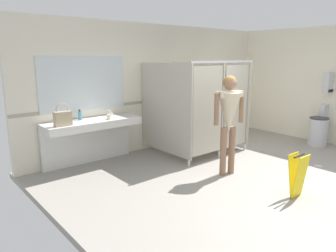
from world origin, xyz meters
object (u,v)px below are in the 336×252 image
Objects in this scene: handbag at (63,118)px; wet_floor_sign at (298,175)px; trash_bin at (318,132)px; soap_dispenser at (80,115)px; person_standing at (229,113)px; paper_cup at (109,117)px; paper_towel_dispenser_upper at (330,83)px; paper_towel_dispenser_lower at (324,114)px.

wet_floor_sign is at bearing -53.75° from handbag.
soap_dispenser is (-4.74, 2.24, 0.62)m from trash_bin.
person_standing reaches higher than handbag.
wet_floor_sign is (1.78, -3.34, -0.62)m from soap_dispenser.
paper_cup is at bearing 113.90° from wet_floor_sign.
person_standing is 2.70m from soap_dispenser.
soap_dispenser is (0.45, 0.31, -0.05)m from handbag.
handbag reaches higher than soap_dispenser.
paper_towel_dispenser_upper is 5.86m from handbag.
handbag is at bearing 126.25° from wet_floor_sign.
person_standing reaches higher than paper_towel_dispenser_lower.
person_standing is (-3.34, 0.11, 0.40)m from paper_towel_dispenser_lower.
handbag reaches higher than paper_cup.
paper_towel_dispenser_lower is at bearing -18.84° from handbag.
paper_towel_dispenser_upper is at bearing -90.00° from paper_towel_dispenser_lower.
handbag is (-5.19, 1.93, 0.67)m from trash_bin.
trash_bin is at bearing -171.57° from paper_towel_dispenser_lower.
person_standing reaches higher than paper_cup.
soap_dispenser is at bearing 118.02° from wet_floor_sign.
paper_towel_dispenser_upper is 5.03× the size of paper_cup.
wet_floor_sign is at bearing -66.10° from paper_cup.
paper_towel_dispenser_upper reaches higher than trash_bin.
person_standing is at bearing 177.23° from paper_towel_dispenser_upper.
paper_towel_dispenser_upper is 1.20× the size of handbag.
trash_bin is (-0.33, 0.00, -1.10)m from paper_towel_dispenser_upper.
soap_dispenser is (-5.07, 2.24, -0.48)m from paper_towel_dispenser_upper.
paper_towel_dispenser_lower is 2.49× the size of soap_dispenser.
paper_towel_dispenser_upper is 5.56m from soap_dispenser.
person_standing is 1.47m from wet_floor_sign.
paper_towel_dispenser_lower is 3.37m from person_standing.
paper_towel_dispenser_upper is at bearing -23.81° from soap_dispenser.
paper_towel_dispenser_lower is 3.51m from wet_floor_sign.
soap_dispenser is at bearing 154.76° from trash_bin.
paper_cup is at bearing 157.36° from paper_towel_dispenser_upper.
person_standing is (-3.34, 0.16, -0.34)m from paper_towel_dispenser_upper.
wet_floor_sign is at bearing -161.55° from paper_towel_dispenser_upper.
soap_dispenser is at bearing 156.65° from paper_towel_dispenser_lower.
person_standing is 4.34× the size of handbag.
wet_floor_sign is (-3.29, -1.10, -1.10)m from paper_towel_dispenser_upper.
handbag is at bearing 160.71° from paper_towel_dispenser_upper.
soap_dispenser is at bearing 34.55° from handbag.
trash_bin is at bearing 20.32° from wet_floor_sign.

